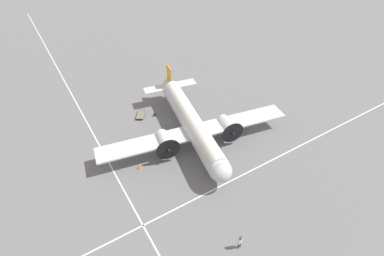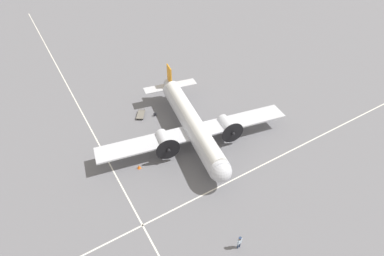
{
  "view_description": "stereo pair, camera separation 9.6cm",
  "coord_description": "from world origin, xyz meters",
  "views": [
    {
      "loc": [
        14.98,
        24.49,
        25.69
      ],
      "look_at": [
        0.0,
        0.0,
        1.61
      ],
      "focal_mm": 28.0,
      "sensor_mm": 36.0,
      "label": 1
    },
    {
      "loc": [
        14.9,
        24.54,
        25.69
      ],
      "look_at": [
        0.0,
        0.0,
        1.61
      ],
      "focal_mm": 28.0,
      "sensor_mm": 36.0,
      "label": 2
    }
  ],
  "objects": [
    {
      "name": "traffic_cone",
      "position": [
        7.94,
        1.36,
        0.23
      ],
      "size": [
        0.38,
        0.38,
        0.5
      ],
      "color": "orange",
      "rests_on": "ground_plane"
    },
    {
      "name": "apron_line_eastwest",
      "position": [
        0.0,
        8.37,
        0.0
      ],
      "size": [
        120.0,
        0.16,
        0.01
      ],
      "color": "silver",
      "rests_on": "ground_plane"
    },
    {
      "name": "crew_foreground",
      "position": [
        4.15,
        14.94,
        1.03
      ],
      "size": [
        0.55,
        0.29,
        1.63
      ],
      "rotation": [
        0.0,
        0.0,
        -3.08
      ],
      "color": "navy",
      "rests_on": "ground_plane"
    },
    {
      "name": "airliner_main",
      "position": [
        0.07,
        0.38,
        2.47
      ],
      "size": [
        24.01,
        19.66,
        5.61
      ],
      "rotation": [
        0.0,
        0.0,
        1.39
      ],
      "color": "silver",
      "rests_on": "ground_plane"
    },
    {
      "name": "apron_line_northsouth",
      "position": [
        10.65,
        0.0,
        0.0
      ],
      "size": [
        0.16,
        120.0,
        0.01
      ],
      "color": "silver",
      "rests_on": "ground_plane"
    },
    {
      "name": "ground_plane",
      "position": [
        0.0,
        0.0,
        0.0
      ],
      "size": [
        300.0,
        300.0,
        0.0
      ],
      "primitive_type": "plane",
      "color": "slate"
    },
    {
      "name": "baggage_cart",
      "position": [
        3.77,
        -7.62,
        0.27
      ],
      "size": [
        1.93,
        2.23,
        0.56
      ],
      "rotation": [
        0.0,
        0.0,
        0.99
      ],
      "color": "#6B665B",
      "rests_on": "ground_plane"
    },
    {
      "name": "suitcase_near_door",
      "position": [
        2.04,
        -6.62,
        0.23
      ],
      "size": [
        0.39,
        0.19,
        0.49
      ],
      "color": "#232328",
      "rests_on": "ground_plane"
    }
  ]
}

